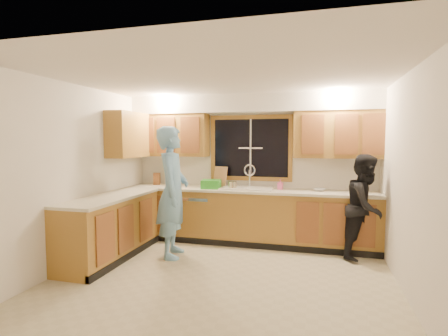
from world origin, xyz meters
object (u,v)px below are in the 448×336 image
object	(u,v)px
dish_crate	(211,184)
soap_bottle	(280,184)
woman	(366,207)
dishwasher	(199,216)
man	(173,192)
sink	(247,192)
stove	(86,238)
knife_block	(157,179)
bowl	(319,190)

from	to	relation	value
dish_crate	soap_bottle	xyz separation A→B (m)	(1.15, 0.16, 0.01)
woman	dishwasher	bearing A→B (deg)	117.13
man	sink	bearing A→B (deg)	-58.07
dishwasher	stove	world-z (taller)	stove
woman	sink	bearing A→B (deg)	113.64
man	knife_block	xyz separation A→B (m)	(-0.78, 1.09, 0.06)
man	stove	bearing A→B (deg)	122.40
dishwasher	bowl	size ratio (longest dim) A/B	4.27
man	soap_bottle	bearing A→B (deg)	-68.68
sink	soap_bottle	bearing A→B (deg)	7.81
soap_bottle	dishwasher	bearing A→B (deg)	-176.34
sink	stove	distance (m)	2.60
sink	knife_block	size ratio (longest dim) A/B	3.96
dishwasher	dish_crate	distance (m)	0.63
dish_crate	sink	bearing A→B (deg)	8.38
stove	soap_bottle	xyz separation A→B (m)	(2.34, 1.90, 0.56)
woman	dish_crate	xyz separation A→B (m)	(-2.43, 0.24, 0.23)
stove	woman	world-z (taller)	woman
woman	knife_block	world-z (taller)	woman
woman	soap_bottle	size ratio (longest dim) A/B	8.95
woman	dish_crate	bearing A→B (deg)	118.22
dishwasher	stove	xyz separation A→B (m)	(-0.95, -1.81, 0.04)
woman	dish_crate	size ratio (longest dim) A/B	4.96
stove	woman	xyz separation A→B (m)	(3.63, 1.50, 0.32)
stove	knife_block	world-z (taller)	knife_block
dish_crate	soap_bottle	size ratio (longest dim) A/B	1.80
man	dish_crate	world-z (taller)	man
bowl	soap_bottle	bearing A→B (deg)	177.65
dishwasher	soap_bottle	world-z (taller)	soap_bottle
stove	dishwasher	bearing A→B (deg)	62.31
woman	bowl	xyz separation A→B (m)	(-0.66, 0.38, 0.18)
dishwasher	man	xyz separation A→B (m)	(-0.09, -0.93, 0.56)
sink	dishwasher	xyz separation A→B (m)	(-0.85, -0.01, -0.45)
sink	knife_block	bearing A→B (deg)	175.37
dishwasher	bowl	world-z (taller)	bowl
stove	dish_crate	size ratio (longest dim) A/B	2.91
knife_block	bowl	world-z (taller)	knife_block
woman	knife_block	size ratio (longest dim) A/B	7.07
man	knife_block	size ratio (longest dim) A/B	8.94
sink	woman	size ratio (longest dim) A/B	0.56
sink	man	xyz separation A→B (m)	(-0.94, -0.95, 0.10)
sink	soap_bottle	distance (m)	0.56
man	dishwasher	bearing A→B (deg)	-18.86
knife_block	soap_bottle	distance (m)	2.27
sink	woman	xyz separation A→B (m)	(1.83, -0.33, -0.10)
woman	bowl	bearing A→B (deg)	94.05
knife_block	soap_bottle	xyz separation A→B (m)	(2.27, -0.07, -0.02)
stove	bowl	world-z (taller)	bowl
woman	dish_crate	world-z (taller)	woman
stove	bowl	distance (m)	3.55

